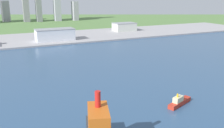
% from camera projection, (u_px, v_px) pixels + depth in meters
% --- Properties ---
extents(ground_plane, '(2400.00, 2400.00, 0.00)m').
position_uv_depth(ground_plane, '(101.00, 63.00, 282.78)').
color(ground_plane, '#557A40').
extents(water_bay, '(840.00, 360.00, 0.15)m').
position_uv_depth(water_bay, '(126.00, 78.00, 230.48)').
color(water_bay, '#2D4C70').
rests_on(water_bay, ground).
extents(industrial_pier, '(840.00, 140.00, 2.50)m').
position_uv_depth(industrial_pier, '(61.00, 37.00, 447.99)').
color(industrial_pier, '#999698').
rests_on(industrial_pier, ground).
extents(tugboat_small, '(23.71, 12.66, 9.30)m').
position_uv_depth(tugboat_small, '(179.00, 102.00, 172.41)').
color(tugboat_small, '#B22D1E').
rests_on(tugboat_small, water_bay).
extents(warehouse_main, '(62.71, 28.62, 19.17)m').
position_uv_depth(warehouse_main, '(55.00, 35.00, 406.55)').
color(warehouse_main, silver).
rests_on(warehouse_main, industrial_pier).
extents(warehouse_annex, '(45.28, 30.06, 16.91)m').
position_uv_depth(warehouse_annex, '(124.00, 27.00, 516.22)').
color(warehouse_annex, silver).
rests_on(warehouse_annex, industrial_pier).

